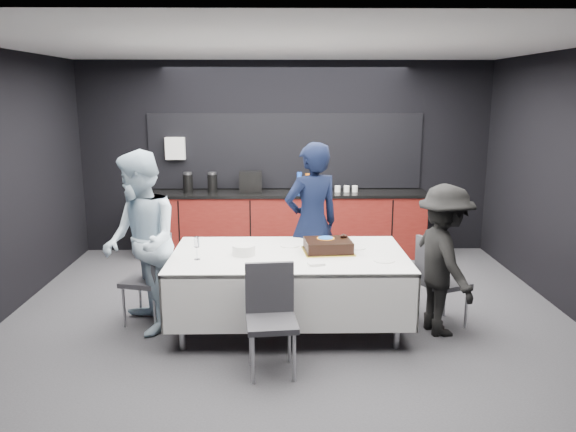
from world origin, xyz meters
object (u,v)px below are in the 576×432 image
object	(u,v)px
plate_stack	(244,250)
person_left	(140,243)
chair_near	(271,310)
chair_right	(437,276)
person_center	(312,224)
chair_left	(153,274)
party_table	(289,267)
cake_assembly	(328,246)
person_right	(444,260)
champagne_flute	(197,244)

from	to	relation	value
plate_stack	person_left	bearing A→B (deg)	179.63
plate_stack	chair_near	size ratio (longest dim) A/B	0.25
chair_right	chair_near	xyz separation A→B (m)	(-1.67, -0.89, 0.00)
chair_right	person_center	xyz separation A→B (m)	(-1.23, 0.72, 0.38)
chair_left	person_left	world-z (taller)	person_left
party_table	chair_right	bearing A→B (deg)	0.20
chair_near	plate_stack	bearing A→B (deg)	108.11
person_left	plate_stack	bearing A→B (deg)	64.43
party_table	cake_assembly	world-z (taller)	cake_assembly
chair_left	chair_near	xyz separation A→B (m)	(1.22, -1.00, 0.00)
plate_stack	person_center	world-z (taller)	person_center
plate_stack	chair_near	world-z (taller)	chair_near
party_table	cake_assembly	distance (m)	0.45
person_center	cake_assembly	bearing A→B (deg)	76.17
chair_near	person_right	bearing A→B (deg)	23.56
cake_assembly	person_right	bearing A→B (deg)	-10.31
person_left	chair_left	bearing A→B (deg)	131.10
party_table	chair_right	xyz separation A→B (m)	(1.50, 0.01, -0.11)
champagne_flute	person_right	size ratio (longest dim) A/B	0.15
chair_right	chair_near	bearing A→B (deg)	-152.03
plate_stack	champagne_flute	bearing A→B (deg)	-160.24
chair_right	person_center	distance (m)	1.48
party_table	chair_near	distance (m)	0.90
cake_assembly	chair_near	world-z (taller)	cake_assembly
plate_stack	cake_assembly	bearing A→B (deg)	6.14
chair_right	person_right	distance (m)	0.26
person_left	person_right	distance (m)	2.97
cake_assembly	chair_right	size ratio (longest dim) A/B	0.57
chair_left	person_left	xyz separation A→B (m)	(-0.07, -0.15, 0.37)
plate_stack	person_center	distance (m)	1.05
person_center	party_table	bearing A→B (deg)	45.42
party_table	person_right	distance (m)	1.52
chair_left	party_table	bearing A→B (deg)	-4.94
plate_stack	chair_left	distance (m)	1.00
party_table	chair_left	size ratio (longest dim) A/B	2.51
party_table	champagne_flute	size ratio (longest dim) A/B	10.36
chair_near	champagne_flute	bearing A→B (deg)	136.11
person_left	person_right	xyz separation A→B (m)	(2.96, -0.12, -0.16)
chair_near	person_right	world-z (taller)	person_right
chair_left	person_left	size ratio (longest dim) A/B	0.51
cake_assembly	person_center	distance (m)	0.69
chair_right	plate_stack	bearing A→B (deg)	-178.69
champagne_flute	chair_left	xyz separation A→B (m)	(-0.51, 0.32, -0.40)
person_center	champagne_flute	bearing A→B (deg)	14.53
cake_assembly	person_left	bearing A→B (deg)	-177.41
party_table	person_center	distance (m)	0.82
person_center	person_right	xyz separation A→B (m)	(1.24, -0.88, -0.16)
cake_assembly	chair_right	distance (m)	1.15
cake_assembly	party_table	bearing A→B (deg)	-172.60
cake_assembly	plate_stack	world-z (taller)	cake_assembly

